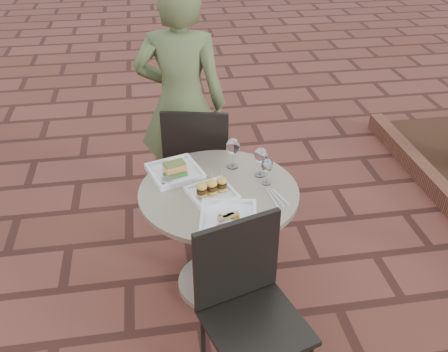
{
  "coord_description": "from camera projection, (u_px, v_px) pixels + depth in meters",
  "views": [
    {
      "loc": [
        -0.6,
        -2.38,
        2.31
      ],
      "look_at": [
        -0.23,
        -0.1,
        0.82
      ],
      "focal_mm": 40.0,
      "sensor_mm": 36.0,
      "label": 1
    }
  ],
  "objects": [
    {
      "name": "cutlery_set",
      "position": [
        276.0,
        197.0,
        2.73
      ],
      "size": [
        0.13,
        0.21,
        0.0
      ],
      "primitive_type": null,
      "rotation": [
        0.0,
        0.0,
        0.25
      ],
      "color": "silver",
      "rests_on": "cafe_table"
    },
    {
      "name": "plate_sliders",
      "position": [
        212.0,
        191.0,
        2.72
      ],
      "size": [
        0.3,
        0.3,
        0.15
      ],
      "rotation": [
        0.0,
        0.0,
        0.33
      ],
      "color": "white",
      "rests_on": "cafe_table"
    },
    {
      "name": "wine_glass_far",
      "position": [
        261.0,
        156.0,
        2.85
      ],
      "size": [
        0.08,
        0.08,
        0.18
      ],
      "color": "white",
      "rests_on": "cafe_table"
    },
    {
      "name": "plate_salmon",
      "position": [
        175.0,
        171.0,
        2.92
      ],
      "size": [
        0.35,
        0.35,
        0.08
      ],
      "rotation": [
        0.0,
        0.0,
        0.3
      ],
      "color": "white",
      "rests_on": "cafe_table"
    },
    {
      "name": "cafe_table",
      "position": [
        219.0,
        225.0,
        2.92
      ],
      "size": [
        0.9,
        0.9,
        0.73
      ],
      "color": "gray",
      "rests_on": "ground"
    },
    {
      "name": "plate_tuna",
      "position": [
        228.0,
        218.0,
        2.55
      ],
      "size": [
        0.34,
        0.34,
        0.03
      ],
      "rotation": [
        0.0,
        0.0,
        -0.19
      ],
      "color": "white",
      "rests_on": "cafe_table"
    },
    {
      "name": "wine_glass_mid",
      "position": [
        233.0,
        147.0,
        2.93
      ],
      "size": [
        0.08,
        0.08,
        0.19
      ],
      "color": "white",
      "rests_on": "cafe_table"
    },
    {
      "name": "ground",
      "position": [
        256.0,
        268.0,
        3.31
      ],
      "size": [
        60.0,
        60.0,
        0.0
      ],
      "primitive_type": "plane",
      "color": "#592A23",
      "rests_on": "ground"
    },
    {
      "name": "diner",
      "position": [
        182.0,
        105.0,
        3.44
      ],
      "size": [
        0.7,
        0.53,
        1.72
      ],
      "primitive_type": "imported",
      "rotation": [
        0.0,
        0.0,
        2.93
      ],
      "color": "#4C5A31",
      "rests_on": "ground"
    },
    {
      "name": "wine_glass_right",
      "position": [
        267.0,
        166.0,
        2.79
      ],
      "size": [
        0.07,
        0.07,
        0.16
      ],
      "color": "white",
      "rests_on": "cafe_table"
    },
    {
      "name": "steel_ramekin",
      "position": [
        168.0,
        182.0,
        2.81
      ],
      "size": [
        0.07,
        0.07,
        0.05
      ],
      "primitive_type": "cylinder",
      "rotation": [
        0.0,
        0.0,
        0.13
      ],
      "color": "silver",
      "rests_on": "cafe_table"
    },
    {
      "name": "chair_far",
      "position": [
        197.0,
        156.0,
        3.46
      ],
      "size": [
        0.53,
        0.53,
        0.93
      ],
      "rotation": [
        0.0,
        0.0,
        2.92
      ],
      "color": "black",
      "rests_on": "ground"
    },
    {
      "name": "chair_near",
      "position": [
        247.0,
        298.0,
        2.35
      ],
      "size": [
        0.55,
        0.55,
        0.93
      ],
      "rotation": [
        0.0,
        0.0,
        0.3
      ],
      "color": "black",
      "rests_on": "ground"
    }
  ]
}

